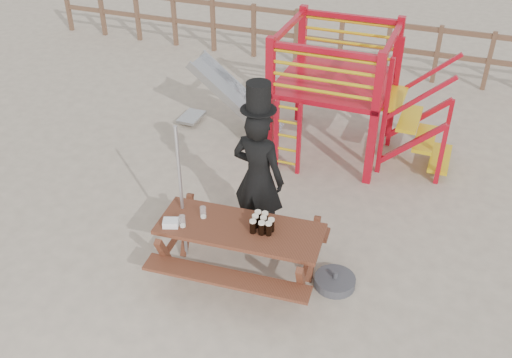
# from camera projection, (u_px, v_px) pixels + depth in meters

# --- Properties ---
(ground) EXTENTS (60.00, 60.00, 0.00)m
(ground) POSITION_uv_depth(u_px,v_px,m) (237.00, 285.00, 6.92)
(ground) COLOR #B7A68E
(ground) RESTS_ON ground
(back_fence) EXTENTS (15.09, 0.09, 1.20)m
(back_fence) POSITION_uv_depth(u_px,v_px,m) (365.00, 39.00, 11.95)
(back_fence) COLOR brown
(back_fence) RESTS_ON ground
(playground_fort) EXTENTS (4.71, 1.84, 2.10)m
(playground_fort) POSITION_uv_depth(u_px,v_px,m) (329.00, 89.00, 9.07)
(playground_fort) COLOR #AD0B1B
(playground_fort) RESTS_ON ground
(picnic_table) EXTENTS (2.04, 1.49, 0.75)m
(picnic_table) POSITION_uv_depth(u_px,v_px,m) (240.00, 246.00, 6.80)
(picnic_table) COLOR brown
(picnic_table) RESTS_ON ground
(man_with_hat) EXTENTS (0.75, 0.54, 2.25)m
(man_with_hat) POSITION_uv_depth(u_px,v_px,m) (258.00, 175.00, 7.11)
(man_with_hat) COLOR black
(man_with_hat) RESTS_ON ground
(metal_pole) EXTENTS (0.04, 0.04, 1.88)m
(metal_pole) POSITION_uv_depth(u_px,v_px,m) (181.00, 195.00, 6.86)
(metal_pole) COLOR #B2B2B7
(metal_pole) RESTS_ON ground
(parasol_base) EXTENTS (0.50, 0.50, 0.21)m
(parasol_base) POSITION_uv_depth(u_px,v_px,m) (335.00, 281.00, 6.89)
(parasol_base) COLOR #3E3E43
(parasol_base) RESTS_ON ground
(paper_bag) EXTENTS (0.22, 0.19, 0.08)m
(paper_bag) POSITION_uv_depth(u_px,v_px,m) (171.00, 223.00, 6.65)
(paper_bag) COLOR white
(paper_bag) RESTS_ON picnic_table
(stout_pints) EXTENTS (0.27, 0.27, 0.17)m
(stout_pints) POSITION_uv_depth(u_px,v_px,m) (262.00, 223.00, 6.57)
(stout_pints) COLOR black
(stout_pints) RESTS_ON picnic_table
(empty_glasses) EXTENTS (0.23, 0.32, 0.15)m
(empty_glasses) POSITION_uv_depth(u_px,v_px,m) (193.00, 217.00, 6.70)
(empty_glasses) COLOR silver
(empty_glasses) RESTS_ON picnic_table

